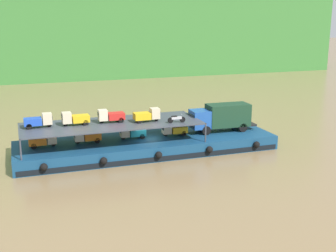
{
  "coord_description": "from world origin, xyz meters",
  "views": [
    {
      "loc": [
        -12.88,
        -43.93,
        14.37
      ],
      "look_at": [
        2.34,
        0.0,
        2.7
      ],
      "focal_mm": 47.37,
      "sensor_mm": 36.0,
      "label": 1
    }
  ],
  "objects_px": {
    "motorcycle_upper_port": "(176,119)",
    "mini_truck_upper_bow": "(147,115)",
    "mini_truck_lower_fore": "(174,129)",
    "covered_lorry": "(221,117)",
    "mini_truck_lower_aft": "(87,136)",
    "cargo_barge": "(148,145)",
    "mini_truck_upper_stern": "(39,121)",
    "mini_truck_lower_mid": "(132,132)",
    "mini_truck_lower_stern": "(43,140)",
    "mini_truck_upper_mid": "(75,118)",
    "mini_truck_upper_fore": "(111,116)"
  },
  "relations": [
    {
      "from": "mini_truck_lower_stern",
      "to": "mini_truck_upper_fore",
      "type": "height_order",
      "value": "mini_truck_upper_fore"
    },
    {
      "from": "mini_truck_lower_aft",
      "to": "mini_truck_upper_fore",
      "type": "xyz_separation_m",
      "value": [
        2.54,
        -0.12,
        2.0
      ]
    },
    {
      "from": "mini_truck_upper_stern",
      "to": "mini_truck_upper_fore",
      "type": "bearing_deg",
      "value": -1.66
    },
    {
      "from": "covered_lorry",
      "to": "mini_truck_lower_mid",
      "type": "distance_m",
      "value": 10.41
    },
    {
      "from": "cargo_barge",
      "to": "mini_truck_upper_stern",
      "type": "distance_m",
      "value": 11.59
    },
    {
      "from": "covered_lorry",
      "to": "mini_truck_lower_mid",
      "type": "bearing_deg",
      "value": 178.16
    },
    {
      "from": "mini_truck_upper_fore",
      "to": "mini_truck_lower_stern",
      "type": "bearing_deg",
      "value": 179.31
    },
    {
      "from": "mini_truck_lower_stern",
      "to": "mini_truck_lower_mid",
      "type": "xyz_separation_m",
      "value": [
        9.23,
        0.05,
        0.0
      ]
    },
    {
      "from": "mini_truck_lower_stern",
      "to": "mini_truck_lower_mid",
      "type": "distance_m",
      "value": 9.23
    },
    {
      "from": "cargo_barge",
      "to": "mini_truck_upper_mid",
      "type": "distance_m",
      "value": 8.25
    },
    {
      "from": "cargo_barge",
      "to": "mini_truck_lower_aft",
      "type": "relative_size",
      "value": 10.01
    },
    {
      "from": "motorcycle_upper_port",
      "to": "cargo_barge",
      "type": "bearing_deg",
      "value": 142.72
    },
    {
      "from": "covered_lorry",
      "to": "mini_truck_lower_fore",
      "type": "relative_size",
      "value": 2.86
    },
    {
      "from": "cargo_barge",
      "to": "mini_truck_upper_stern",
      "type": "height_order",
      "value": "mini_truck_upper_stern"
    },
    {
      "from": "mini_truck_lower_aft",
      "to": "mini_truck_lower_fore",
      "type": "xyz_separation_m",
      "value": [
        9.5,
        -0.26,
        0.0
      ]
    },
    {
      "from": "mini_truck_upper_mid",
      "to": "motorcycle_upper_port",
      "type": "xyz_separation_m",
      "value": [
        10.05,
        -2.46,
        -0.26
      ]
    },
    {
      "from": "cargo_barge",
      "to": "mini_truck_lower_fore",
      "type": "height_order",
      "value": "mini_truck_lower_fore"
    },
    {
      "from": "mini_truck_upper_mid",
      "to": "mini_truck_upper_bow",
      "type": "relative_size",
      "value": 1.01
    },
    {
      "from": "mini_truck_lower_fore",
      "to": "mini_truck_upper_stern",
      "type": "bearing_deg",
      "value": 178.57
    },
    {
      "from": "mini_truck_lower_stern",
      "to": "mini_truck_upper_stern",
      "type": "xyz_separation_m",
      "value": [
        -0.3,
        0.13,
        2.0
      ]
    },
    {
      "from": "covered_lorry",
      "to": "motorcycle_upper_port",
      "type": "relative_size",
      "value": 4.16
    },
    {
      "from": "covered_lorry",
      "to": "mini_truck_upper_stern",
      "type": "height_order",
      "value": "mini_truck_upper_stern"
    },
    {
      "from": "mini_truck_lower_mid",
      "to": "mini_truck_lower_stern",
      "type": "bearing_deg",
      "value": -179.71
    },
    {
      "from": "mini_truck_lower_stern",
      "to": "mini_truck_upper_mid",
      "type": "height_order",
      "value": "mini_truck_upper_mid"
    },
    {
      "from": "mini_truck_lower_stern",
      "to": "mini_truck_lower_fore",
      "type": "distance_m",
      "value": 13.89
    },
    {
      "from": "mini_truck_lower_fore",
      "to": "motorcycle_upper_port",
      "type": "xyz_separation_m",
      "value": [
        -0.58,
        -2.31,
        1.74
      ]
    },
    {
      "from": "mini_truck_lower_mid",
      "to": "mini_truck_upper_mid",
      "type": "distance_m",
      "value": 6.3
    },
    {
      "from": "mini_truck_lower_stern",
      "to": "motorcycle_upper_port",
      "type": "height_order",
      "value": "motorcycle_upper_port"
    },
    {
      "from": "motorcycle_upper_port",
      "to": "mini_truck_lower_mid",
      "type": "bearing_deg",
      "value": 147.68
    },
    {
      "from": "mini_truck_lower_mid",
      "to": "mini_truck_upper_stern",
      "type": "height_order",
      "value": "mini_truck_upper_stern"
    },
    {
      "from": "mini_truck_upper_stern",
      "to": "mini_truck_upper_bow",
      "type": "xyz_separation_m",
      "value": [
        10.91,
        -1.14,
        0.0
      ]
    },
    {
      "from": "cargo_barge",
      "to": "covered_lorry",
      "type": "bearing_deg",
      "value": 1.89
    },
    {
      "from": "mini_truck_lower_stern",
      "to": "motorcycle_upper_port",
      "type": "bearing_deg",
      "value": -10.78
    },
    {
      "from": "covered_lorry",
      "to": "mini_truck_upper_fore",
      "type": "height_order",
      "value": "mini_truck_upper_fore"
    },
    {
      "from": "mini_truck_upper_stern",
      "to": "motorcycle_upper_port",
      "type": "xyz_separation_m",
      "value": [
        13.61,
        -2.66,
        -0.26
      ]
    },
    {
      "from": "covered_lorry",
      "to": "mini_truck_lower_aft",
      "type": "distance_m",
      "value": 15.23
    },
    {
      "from": "motorcycle_upper_port",
      "to": "mini_truck_upper_bow",
      "type": "bearing_deg",
      "value": 150.64
    },
    {
      "from": "cargo_barge",
      "to": "mini_truck_lower_aft",
      "type": "distance_m",
      "value": 6.54
    },
    {
      "from": "covered_lorry",
      "to": "mini_truck_lower_fore",
      "type": "distance_m",
      "value": 5.78
    },
    {
      "from": "mini_truck_lower_aft",
      "to": "mini_truck_lower_fore",
      "type": "height_order",
      "value": "same"
    },
    {
      "from": "mini_truck_upper_bow",
      "to": "motorcycle_upper_port",
      "type": "xyz_separation_m",
      "value": [
        2.7,
        -1.52,
        -0.26
      ]
    },
    {
      "from": "mini_truck_lower_mid",
      "to": "mini_truck_upper_fore",
      "type": "height_order",
      "value": "mini_truck_upper_fore"
    },
    {
      "from": "mini_truck_upper_stern",
      "to": "mini_truck_upper_mid",
      "type": "relative_size",
      "value": 0.99
    },
    {
      "from": "cargo_barge",
      "to": "mini_truck_lower_stern",
      "type": "bearing_deg",
      "value": 176.92
    },
    {
      "from": "mini_truck_lower_fore",
      "to": "mini_truck_lower_aft",
      "type": "bearing_deg",
      "value": 178.41
    },
    {
      "from": "mini_truck_upper_bow",
      "to": "mini_truck_upper_mid",
      "type": "bearing_deg",
      "value": 172.7
    },
    {
      "from": "mini_truck_lower_aft",
      "to": "motorcycle_upper_port",
      "type": "relative_size",
      "value": 1.45
    },
    {
      "from": "mini_truck_lower_aft",
      "to": "mini_truck_upper_mid",
      "type": "bearing_deg",
      "value": -174.54
    },
    {
      "from": "cargo_barge",
      "to": "motorcycle_upper_port",
      "type": "distance_m",
      "value": 4.53
    },
    {
      "from": "mini_truck_lower_fore",
      "to": "mini_truck_lower_stern",
      "type": "bearing_deg",
      "value": 179.06
    }
  ]
}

